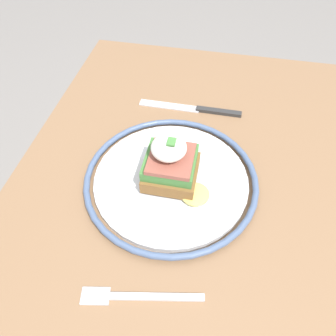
{
  "coord_description": "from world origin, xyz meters",
  "views": [
    {
      "loc": [
        -0.29,
        -0.0,
        1.17
      ],
      "look_at": [
        0.03,
        0.06,
        0.79
      ],
      "focal_mm": 35.0,
      "sensor_mm": 36.0,
      "label": 1
    }
  ],
  "objects_px": {
    "plate": "(168,179)",
    "fork": "(132,296)",
    "knife": "(194,109)",
    "sandwich": "(168,163)"
  },
  "relations": [
    {
      "from": "plate",
      "to": "fork",
      "type": "relative_size",
      "value": 1.79
    },
    {
      "from": "knife",
      "to": "fork",
      "type": "bearing_deg",
      "value": 176.31
    },
    {
      "from": "sandwich",
      "to": "knife",
      "type": "xyz_separation_m",
      "value": [
        0.19,
        -0.02,
        -0.04
      ]
    },
    {
      "from": "plate",
      "to": "knife",
      "type": "distance_m",
      "value": 0.19
    },
    {
      "from": "sandwich",
      "to": "knife",
      "type": "height_order",
      "value": "sandwich"
    },
    {
      "from": "plate",
      "to": "fork",
      "type": "distance_m",
      "value": 0.19
    },
    {
      "from": "plate",
      "to": "sandwich",
      "type": "height_order",
      "value": "sandwich"
    },
    {
      "from": "fork",
      "to": "plate",
      "type": "bearing_deg",
      "value": -2.66
    },
    {
      "from": "plate",
      "to": "fork",
      "type": "bearing_deg",
      "value": 177.34
    },
    {
      "from": "plate",
      "to": "sandwich",
      "type": "xyz_separation_m",
      "value": [
        0.0,
        0.0,
        0.04
      ]
    }
  ]
}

